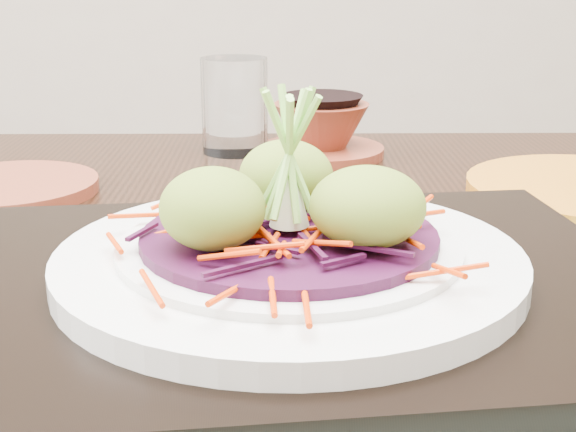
{
  "coord_description": "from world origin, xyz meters",
  "views": [
    {
      "loc": [
        -0.02,
        -0.56,
        1.02
      ],
      "look_at": [
        -0.0,
        -0.09,
        0.87
      ],
      "focal_mm": 50.0,
      "sensor_mm": 36.0,
      "label": 1
    }
  ],
  "objects_px": {
    "dining_table": "(318,393)",
    "water_glass": "(235,106)",
    "terracotta_side_plate": "(8,187)",
    "terracotta_bowl_set": "(321,132)",
    "serving_tray": "(289,289)",
    "white_plate": "(289,259)"
  },
  "relations": [
    {
      "from": "dining_table",
      "to": "water_glass",
      "type": "height_order",
      "value": "water_glass"
    },
    {
      "from": "terracotta_side_plate",
      "to": "terracotta_bowl_set",
      "type": "relative_size",
      "value": 0.97
    },
    {
      "from": "serving_tray",
      "to": "terracotta_side_plate",
      "type": "xyz_separation_m",
      "value": [
        -0.25,
        0.27,
        -0.01
      ]
    },
    {
      "from": "white_plate",
      "to": "water_glass",
      "type": "height_order",
      "value": "water_glass"
    },
    {
      "from": "terracotta_bowl_set",
      "to": "serving_tray",
      "type": "bearing_deg",
      "value": -97.02
    },
    {
      "from": "serving_tray",
      "to": "white_plate",
      "type": "relative_size",
      "value": 1.54
    },
    {
      "from": "terracotta_side_plate",
      "to": "terracotta_bowl_set",
      "type": "bearing_deg",
      "value": 24.83
    },
    {
      "from": "white_plate",
      "to": "water_glass",
      "type": "relative_size",
      "value": 2.7
    },
    {
      "from": "serving_tray",
      "to": "terracotta_bowl_set",
      "type": "xyz_separation_m",
      "value": [
        0.05,
        0.4,
        0.01
      ]
    },
    {
      "from": "serving_tray",
      "to": "terracotta_bowl_set",
      "type": "height_order",
      "value": "terracotta_bowl_set"
    },
    {
      "from": "water_glass",
      "to": "terracotta_bowl_set",
      "type": "height_order",
      "value": "water_glass"
    },
    {
      "from": "white_plate",
      "to": "terracotta_bowl_set",
      "type": "bearing_deg",
      "value": 82.98
    },
    {
      "from": "terracotta_bowl_set",
      "to": "terracotta_side_plate",
      "type": "bearing_deg",
      "value": -155.17
    },
    {
      "from": "serving_tray",
      "to": "white_plate",
      "type": "xyz_separation_m",
      "value": [
        0.0,
        -0.0,
        0.02
      ]
    },
    {
      "from": "dining_table",
      "to": "terracotta_side_plate",
      "type": "distance_m",
      "value": 0.35
    },
    {
      "from": "white_plate",
      "to": "terracotta_side_plate",
      "type": "relative_size",
      "value": 1.73
    },
    {
      "from": "terracotta_side_plate",
      "to": "water_glass",
      "type": "height_order",
      "value": "water_glass"
    },
    {
      "from": "water_glass",
      "to": "terracotta_bowl_set",
      "type": "xyz_separation_m",
      "value": [
        0.09,
        -0.02,
        -0.03
      ]
    },
    {
      "from": "white_plate",
      "to": "water_glass",
      "type": "distance_m",
      "value": 0.43
    },
    {
      "from": "water_glass",
      "to": "dining_table",
      "type": "bearing_deg",
      "value": -78.45
    },
    {
      "from": "terracotta_side_plate",
      "to": "water_glass",
      "type": "distance_m",
      "value": 0.26
    },
    {
      "from": "terracotta_side_plate",
      "to": "serving_tray",
      "type": "bearing_deg",
      "value": -47.11
    }
  ]
}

